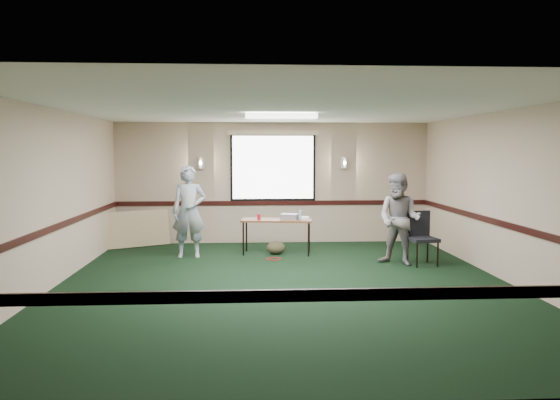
{
  "coord_description": "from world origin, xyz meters",
  "views": [
    {
      "loc": [
        -0.56,
        -8.22,
        2.03
      ],
      "look_at": [
        0.0,
        1.3,
        1.2
      ],
      "focal_mm": 35.0,
      "sensor_mm": 36.0,
      "label": 1
    }
  ],
  "objects": [
    {
      "name": "room_shell",
      "position": [
        0.0,
        2.12,
        1.58
      ],
      "size": [
        8.0,
        8.02,
        8.0
      ],
      "color": "tan",
      "rests_on": "ground"
    },
    {
      "name": "water_bottle",
      "position": [
        0.47,
        2.5,
        0.79
      ],
      "size": [
        0.06,
        0.06,
        0.19
      ],
      "primitive_type": "cylinder",
      "color": "#80ABD2",
      "rests_on": "folding_table"
    },
    {
      "name": "person_right",
      "position": [
        2.17,
        1.41,
        0.83
      ],
      "size": [
        1.02,
        0.99,
        1.66
      ],
      "primitive_type": "imported",
      "rotation": [
        0.0,
        0.0,
        -0.64
      ],
      "color": "#6C7AA9",
      "rests_on": "ground"
    },
    {
      "name": "person_left",
      "position": [
        -1.7,
        2.36,
        0.89
      ],
      "size": [
        0.65,
        0.43,
        1.78
      ],
      "primitive_type": "imported",
      "rotation": [
        0.0,
        0.0,
        0.01
      ],
      "color": "#456499",
      "rests_on": "ground"
    },
    {
      "name": "ground",
      "position": [
        0.0,
        0.0,
        0.0
      ],
      "size": [
        8.0,
        8.0,
        0.0
      ],
      "primitive_type": "plane",
      "color": "black",
      "rests_on": "ground"
    },
    {
      "name": "conference_chair",
      "position": [
        2.57,
        1.44,
        0.56
      ],
      "size": [
        0.53,
        0.55,
        0.97
      ],
      "rotation": [
        0.0,
        0.0,
        0.13
      ],
      "color": "black",
      "rests_on": "ground"
    },
    {
      "name": "projector",
      "position": [
        0.27,
        2.59,
        0.75
      ],
      "size": [
        0.39,
        0.36,
        0.11
      ],
      "primitive_type": "cube",
      "rotation": [
        0.0,
        0.0,
        -0.34
      ],
      "color": "gray",
      "rests_on": "folding_table"
    },
    {
      "name": "red_cup",
      "position": [
        -0.35,
        2.56,
        0.76
      ],
      "size": [
        0.07,
        0.07,
        0.11
      ],
      "primitive_type": "cylinder",
      "color": "#B70C21",
      "rests_on": "folding_table"
    },
    {
      "name": "duffel_bag",
      "position": [
        -0.01,
        2.56,
        0.13
      ],
      "size": [
        0.42,
        0.35,
        0.26
      ],
      "primitive_type": "ellipsoid",
      "rotation": [
        0.0,
        0.0,
        0.2
      ],
      "color": "#413B25",
      "rests_on": "ground"
    },
    {
      "name": "game_console",
      "position": [
        0.55,
        2.57,
        0.73
      ],
      "size": [
        0.22,
        0.19,
        0.05
      ],
      "primitive_type": "cube",
      "rotation": [
        0.0,
        0.0,
        -0.11
      ],
      "color": "white",
      "rests_on": "folding_table"
    },
    {
      "name": "folding_table",
      "position": [
        0.01,
        2.59,
        0.65
      ],
      "size": [
        1.46,
        0.75,
        0.7
      ],
      "rotation": [
        0.0,
        0.0,
        -0.14
      ],
      "color": "#522417",
      "rests_on": "ground"
    },
    {
      "name": "cable_coil",
      "position": [
        -0.08,
        2.04,
        0.01
      ],
      "size": [
        0.32,
        0.32,
        0.01
      ],
      "primitive_type": "torus",
      "rotation": [
        0.0,
        0.0,
        -0.16
      ],
      "color": "red",
      "rests_on": "ground"
    },
    {
      "name": "folded_table",
      "position": [
        -3.0,
        3.6,
        0.39
      ],
      "size": [
        1.43,
        0.92,
        0.77
      ],
      "primitive_type": "cube",
      "rotation": [
        -0.21,
        0.0,
        0.5
      ],
      "color": "tan",
      "rests_on": "ground"
    }
  ]
}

